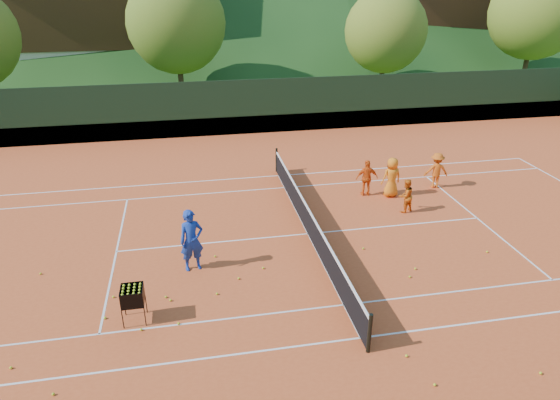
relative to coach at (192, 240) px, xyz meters
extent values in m
plane|color=#2B5019|center=(3.96, 1.48, -1.00)|extent=(400.00, 400.00, 0.00)
cube|color=#C4491F|center=(3.96, 1.48, -0.99)|extent=(40.00, 24.00, 0.02)
imported|color=#17369B|center=(0.00, 0.00, 0.00)|extent=(0.80, 0.61, 1.95)
imported|color=orange|center=(7.94, 2.51, -0.32)|extent=(0.77, 0.69, 1.30)
imported|color=orange|center=(7.04, 4.23, -0.23)|extent=(0.91, 0.45, 1.50)
imported|color=orange|center=(7.97, 3.97, -0.17)|extent=(0.84, 0.59, 1.62)
imported|color=#D85A13|center=(10.15, 4.47, -0.22)|extent=(1.06, 0.72, 1.51)
sphere|color=#BAD423|center=(2.08, -0.43, -0.94)|extent=(0.07, 0.07, 0.07)
sphere|color=#BAD423|center=(4.80, -4.85, -0.94)|extent=(0.07, 0.07, 0.07)
sphere|color=#BAD423|center=(-4.53, 0.51, -0.94)|extent=(0.07, 0.07, 0.07)
sphere|color=#BAD423|center=(5.03, -5.81, -0.94)|extent=(0.07, 0.07, 0.07)
sphere|color=#BAD423|center=(5.48, 0.11, -0.94)|extent=(0.07, 0.07, 0.07)
sphere|color=#BAD423|center=(1.28, -0.86, -0.94)|extent=(0.07, 0.07, 0.07)
sphere|color=#BAD423|center=(-3.14, -4.52, -0.94)|extent=(0.07, 0.07, 0.07)
sphere|color=#BAD423|center=(0.68, 0.52, -0.94)|extent=(0.07, 0.07, 0.07)
sphere|color=#BAD423|center=(7.54, -5.94, -0.94)|extent=(0.07, 0.07, 0.07)
sphere|color=#BAD423|center=(6.63, -1.35, -0.94)|extent=(0.07, 0.07, 0.07)
sphere|color=#BAD423|center=(-2.37, -2.04, -0.94)|extent=(0.07, 0.07, 0.07)
sphere|color=#BAD423|center=(-0.48, -2.63, -0.94)|extent=(0.07, 0.07, 0.07)
sphere|color=#BAD423|center=(-0.69, -1.57, -0.94)|extent=(0.07, 0.07, 0.07)
sphere|color=#BAD423|center=(0.59, -1.51, -0.94)|extent=(0.07, 0.07, 0.07)
sphere|color=#BAD423|center=(-1.41, -2.70, -0.94)|extent=(0.07, 0.07, 0.07)
sphere|color=#BAD423|center=(-0.82, -1.39, -0.94)|extent=(0.07, 0.07, 0.07)
sphere|color=#BAD423|center=(-4.26, -3.51, -0.94)|extent=(0.07, 0.07, 0.07)
sphere|color=#BAD423|center=(6.28, -1.73, -0.94)|extent=(0.07, 0.07, 0.07)
sphere|color=#BAD423|center=(-2.26, -1.11, -0.94)|extent=(0.07, 0.07, 0.07)
sphere|color=#BAD423|center=(9.34, -0.85, -0.94)|extent=(0.07, 0.07, 0.07)
cube|color=white|center=(3.96, -4.01, -0.97)|extent=(23.77, 0.06, 0.00)
cube|color=white|center=(3.96, 6.96, -0.97)|extent=(23.77, 0.06, 0.00)
cube|color=silver|center=(3.96, -2.64, -0.97)|extent=(23.77, 0.06, 0.00)
cube|color=white|center=(3.96, 5.59, -0.97)|extent=(23.77, 0.06, 0.00)
cube|color=white|center=(-2.44, 1.48, -0.97)|extent=(0.06, 8.23, 0.00)
cube|color=white|center=(10.36, 1.48, -0.97)|extent=(0.06, 8.23, 0.00)
cube|color=white|center=(3.96, 1.48, -0.97)|extent=(12.80, 0.06, 0.00)
cube|color=white|center=(3.96, 1.48, -0.97)|extent=(0.06, 10.97, 0.00)
cube|color=black|center=(3.96, 1.48, -0.53)|extent=(0.03, 11.97, 0.90)
cube|color=white|center=(3.96, 1.48, -0.06)|extent=(0.05, 11.97, 0.06)
cylinder|color=black|center=(3.96, -4.51, -0.43)|extent=(0.10, 0.10, 1.10)
cylinder|color=black|center=(3.96, 7.46, -0.43)|extent=(0.10, 0.10, 1.10)
cube|color=black|center=(3.96, 13.48, 0.52)|extent=(40.00, 0.05, 3.00)
cube|color=#1B5E26|center=(3.96, 13.48, -0.48)|extent=(40.40, 0.05, 1.00)
cylinder|color=black|center=(-1.85, -2.51, -0.70)|extent=(0.02, 0.02, 0.55)
cylinder|color=black|center=(-1.30, -2.51, -0.70)|extent=(0.02, 0.02, 0.55)
cylinder|color=black|center=(-1.85, -1.96, -0.70)|extent=(0.02, 0.02, 0.55)
cylinder|color=black|center=(-1.30, -1.96, -0.70)|extent=(0.02, 0.02, 0.55)
cube|color=black|center=(-1.57, -2.24, -0.43)|extent=(0.55, 0.55, 0.02)
cube|color=black|center=(-1.57, -2.51, -0.20)|extent=(0.55, 0.02, 0.45)
cube|color=black|center=(-1.57, -1.96, -0.20)|extent=(0.55, 0.02, 0.45)
cube|color=black|center=(-1.85, -2.24, -0.20)|extent=(0.02, 0.55, 0.45)
cube|color=black|center=(-1.30, -2.24, -0.20)|extent=(0.02, 0.55, 0.45)
sphere|color=#CCE526|center=(-1.78, -2.44, -0.01)|extent=(0.07, 0.07, 0.07)
sphere|color=#CCE526|center=(-1.78, -2.31, -0.01)|extent=(0.07, 0.07, 0.07)
sphere|color=#CCE526|center=(-1.78, -2.17, -0.01)|extent=(0.07, 0.07, 0.07)
sphere|color=#CCE526|center=(-1.78, -2.03, -0.01)|extent=(0.07, 0.07, 0.07)
sphere|color=#CCE526|center=(-1.64, -2.44, -0.01)|extent=(0.07, 0.07, 0.07)
sphere|color=#CCE526|center=(-1.64, -2.31, -0.01)|extent=(0.07, 0.07, 0.07)
sphere|color=#CCE526|center=(-1.64, -2.17, -0.01)|extent=(0.07, 0.07, 0.07)
sphere|color=#CCE526|center=(-1.64, -2.03, -0.01)|extent=(0.07, 0.07, 0.07)
sphere|color=#CCE526|center=(-1.50, -2.44, -0.01)|extent=(0.07, 0.07, 0.07)
sphere|color=#CCE526|center=(-1.50, -2.31, -0.01)|extent=(0.07, 0.07, 0.07)
sphere|color=#CCE526|center=(-1.50, -2.17, -0.01)|extent=(0.07, 0.07, 0.07)
sphere|color=#CCE526|center=(-1.50, -2.03, -0.01)|extent=(0.07, 0.07, 0.07)
sphere|color=#CCE526|center=(-1.37, -2.44, -0.01)|extent=(0.07, 0.07, 0.07)
sphere|color=#CCE526|center=(-1.37, -2.31, -0.01)|extent=(0.07, 0.07, 0.07)
sphere|color=#CCE526|center=(-1.37, -2.17, -0.01)|extent=(0.07, 0.07, 0.07)
sphere|color=#CCE526|center=(-1.37, -2.03, -0.01)|extent=(0.07, 0.07, 0.07)
cube|color=beige|center=(-6.04, 31.48, 0.44)|extent=(12.00, 9.00, 2.88)
cube|color=#351E0E|center=(-6.04, 31.48, 4.12)|extent=(12.24, 9.18, 4.48)
cube|color=beige|center=(9.96, 35.48, 0.26)|extent=(11.00, 8.00, 2.52)
cube|color=#38210F|center=(9.96, 35.48, 3.48)|extent=(11.22, 8.16, 3.92)
cube|color=beige|center=(23.96, 31.48, 0.35)|extent=(10.00, 8.00, 2.70)
cube|color=#3C1E10|center=(23.96, 31.48, 3.80)|extent=(10.20, 8.16, 4.20)
cylinder|color=#432C1A|center=(-0.04, 21.48, 0.44)|extent=(0.36, 0.36, 2.88)
sphere|color=#466F1D|center=(-0.04, 21.48, 4.20)|extent=(6.40, 6.40, 6.40)
cylinder|color=#3C2618|center=(13.96, 20.48, 0.26)|extent=(0.36, 0.36, 2.52)
sphere|color=#52761F|center=(13.96, 20.48, 3.55)|extent=(5.60, 5.60, 5.60)
cylinder|color=#402A19|center=(25.96, 21.48, 0.53)|extent=(0.36, 0.36, 3.06)
sphere|color=#4F761F|center=(25.96, 21.48, 4.53)|extent=(6.80, 6.80, 6.80)
camera|label=1|loc=(0.15, -13.25, 7.31)|focal=32.00mm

